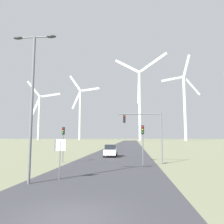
% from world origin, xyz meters
% --- Properties ---
extents(ground_plane, '(600.00, 600.00, 0.00)m').
position_xyz_m(ground_plane, '(0.00, 0.00, 0.00)').
color(ground_plane, '#757A5B').
extents(road_surface, '(10.00, 240.00, 0.01)m').
position_xyz_m(road_surface, '(0.00, 48.00, 0.00)').
color(road_surface, '#38383D').
rests_on(road_surface, ground).
extents(streetlamp, '(3.09, 0.32, 10.02)m').
position_xyz_m(streetlamp, '(-4.33, 5.61, 6.27)').
color(streetlamp, slate).
rests_on(streetlamp, ground).
extents(stop_sign_near, '(0.81, 0.07, 2.84)m').
position_xyz_m(stop_sign_near, '(-2.78, 7.02, 1.99)').
color(stop_sign_near, slate).
rests_on(stop_sign_near, ground).
extents(traffic_light_post_near_left, '(0.28, 0.34, 4.17)m').
position_xyz_m(traffic_light_post_near_left, '(-5.90, 17.19, 3.05)').
color(traffic_light_post_near_left, slate).
rests_on(traffic_light_post_near_left, ground).
extents(traffic_light_post_near_right, '(0.28, 0.33, 4.20)m').
position_xyz_m(traffic_light_post_near_right, '(3.41, 14.56, 3.07)').
color(traffic_light_post_near_right, slate).
rests_on(traffic_light_post_near_right, ground).
extents(traffic_light_mast_overhead, '(5.02, 0.35, 5.88)m').
position_xyz_m(traffic_light_mast_overhead, '(3.86, 16.93, 4.24)').
color(traffic_light_mast_overhead, slate).
rests_on(traffic_light_mast_overhead, ground).
extents(car_approaching, '(1.91, 4.15, 1.83)m').
position_xyz_m(car_approaching, '(-1.05, 25.21, 0.91)').
color(car_approaching, white).
rests_on(car_approaching, ground).
extents(wind_turbine_far_left, '(30.86, 5.14, 54.87)m').
position_xyz_m(wind_turbine_far_left, '(-83.50, 183.73, 25.01)').
color(wind_turbine_far_left, silver).
rests_on(wind_turbine_far_left, ground).
extents(wind_turbine_left, '(29.86, 4.33, 61.62)m').
position_xyz_m(wind_turbine_left, '(-46.69, 189.92, 28.23)').
color(wind_turbine_left, silver).
rests_on(wind_turbine_left, ground).
extents(wind_turbine_center, '(39.33, 17.54, 65.77)m').
position_xyz_m(wind_turbine_center, '(7.62, 155.59, 32.40)').
color(wind_turbine_center, silver).
rests_on(wind_turbine_center, ground).
extents(wind_turbine_right, '(31.10, 9.87, 67.62)m').
position_xyz_m(wind_turbine_right, '(41.85, 160.97, 30.00)').
color(wind_turbine_right, silver).
rests_on(wind_turbine_right, ground).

